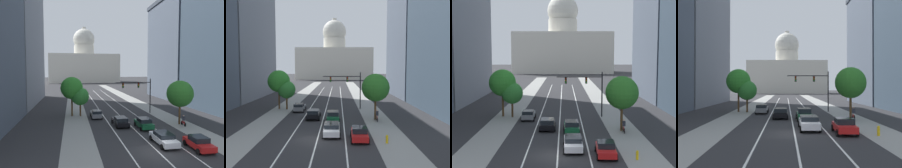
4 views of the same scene
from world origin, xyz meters
TOP-DOWN VIEW (x-y plane):
  - ground_plane at (0.00, 40.00)m, footprint 400.00×400.00m
  - sidewalk_left at (-8.26, 35.00)m, footprint 4.04×130.00m
  - sidewalk_right at (8.26, 35.00)m, footprint 4.04×130.00m
  - lane_stripe_left at (-3.12, 25.00)m, footprint 0.16×90.00m
  - lane_stripe_center at (0.00, 25.00)m, footprint 0.16×90.00m
  - lane_stripe_right at (3.12, 25.00)m, footprint 0.16×90.00m
  - capitol_building at (0.00, 133.16)m, footprint 47.31×25.86m
  - car_green at (1.56, 8.93)m, footprint 2.06×4.22m
  - car_black at (-1.56, 10.98)m, footprint 2.19×4.60m
  - car_gray at (-4.68, 17.04)m, footprint 1.96×4.04m
  - car_white at (1.56, 1.95)m, footprint 2.08×4.80m
  - car_red at (4.68, -0.27)m, footprint 2.09×4.11m
  - traffic_signal_mast at (4.38, 19.38)m, footprint 7.16×0.39m
  - fire_hydrant at (7.50, -1.37)m, footprint 0.26×0.35m
  - cyclist at (8.14, 9.10)m, footprint 0.37×1.70m
  - street_tree_mid_left at (-9.00, 19.70)m, footprint 4.20×4.20m
  - street_tree_near_left at (-7.44, 19.26)m, footprint 3.35×3.35m
  - street_tree_near_right at (8.02, 10.18)m, footprint 4.24×4.24m

SIDE VIEW (x-z plane):
  - ground_plane at x=0.00m, z-range 0.00..0.00m
  - sidewalk_left at x=-8.26m, z-range 0.00..0.01m
  - sidewalk_right at x=8.26m, z-range 0.00..0.01m
  - lane_stripe_left at x=-3.12m, z-range 0.01..0.02m
  - lane_stripe_center at x=0.00m, z-range 0.01..0.02m
  - lane_stripe_right at x=3.12m, z-range 0.01..0.02m
  - fire_hydrant at x=7.50m, z-range 0.01..0.92m
  - car_black at x=-1.56m, z-range 0.04..1.47m
  - car_red at x=4.68m, z-range 0.02..1.50m
  - car_white at x=1.56m, z-range 0.05..1.46m
  - car_gray at x=-4.68m, z-range 0.03..1.56m
  - car_green at x=1.56m, z-range 0.04..1.62m
  - cyclist at x=8.14m, z-range -0.01..1.71m
  - street_tree_near_left at x=-7.44m, z-range 1.03..6.47m
  - traffic_signal_mast at x=4.38m, z-range 1.35..8.38m
  - street_tree_near_right at x=8.02m, z-range 1.40..8.46m
  - street_tree_mid_left at x=-9.00m, z-range 1.60..9.03m
  - capitol_building at x=0.00m, z-range -6.64..32.56m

